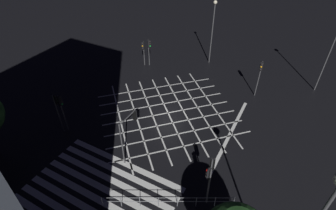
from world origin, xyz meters
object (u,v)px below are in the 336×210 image
object	(u,v)px
traffic_light_se_cross	(211,170)
street_lamp_east	(334,43)
traffic_light_ne_cross	(260,72)
traffic_light_se_main	(209,179)
traffic_light_median_south	(129,127)
traffic_light_nw_cross	(143,49)
street_lamp_far	(213,23)
traffic_light_sw_main	(62,107)
traffic_light_sw_cross	(57,106)
traffic_light_nw_main	(149,47)

from	to	relation	value
traffic_light_se_cross	street_lamp_east	xyz separation A→B (m)	(5.73, 18.52, 2.94)
traffic_light_se_cross	traffic_light_ne_cross	bearing A→B (deg)	0.11
traffic_light_se_main	traffic_light_median_south	bearing A→B (deg)	-9.90
traffic_light_nw_cross	street_lamp_far	world-z (taller)	street_lamp_far
traffic_light_sw_main	traffic_light_ne_cross	distance (m)	19.64
traffic_light_sw_cross	street_lamp_far	bearing A→B (deg)	-20.35
street_lamp_east	traffic_light_sw_cross	bearing A→B (deg)	-137.22
traffic_light_median_south	traffic_light_ne_cross	world-z (taller)	traffic_light_median_south
traffic_light_ne_cross	traffic_light_sw_main	bearing A→B (deg)	-45.17
street_lamp_far	traffic_light_nw_cross	bearing A→B (deg)	-146.50
traffic_light_nw_main	street_lamp_east	distance (m)	20.19
traffic_light_se_main	street_lamp_east	distance (m)	20.18
traffic_light_sw_cross	traffic_light_se_cross	xyz separation A→B (m)	(14.28, -0.01, -0.15)
traffic_light_median_south	traffic_light_sw_cross	xyz separation A→B (m)	(-7.20, -0.65, -0.16)
traffic_light_sw_cross	traffic_light_median_south	bearing A→B (deg)	-84.84
traffic_light_sw_cross	traffic_light_se_cross	distance (m)	14.28
traffic_light_median_south	traffic_light_ne_cross	xyz separation A→B (m)	(7.05, 13.44, -0.12)
traffic_light_nw_main	traffic_light_sw_cross	world-z (taller)	traffic_light_sw_cross
traffic_light_se_main	street_lamp_far	distance (m)	21.02
traffic_light_se_cross	traffic_light_nw_cross	size ratio (longest dim) A/B	1.20
traffic_light_se_cross	street_lamp_far	world-z (taller)	street_lamp_far
traffic_light_median_south	traffic_light_nw_main	world-z (taller)	traffic_light_median_south
traffic_light_sw_main	traffic_light_se_cross	distance (m)	13.96
traffic_light_sw_main	traffic_light_nw_main	bearing A→B (deg)	89.35
traffic_light_median_south	traffic_light_se_cross	xyz separation A→B (m)	(7.07, -0.66, -0.32)
traffic_light_median_south	traffic_light_se_main	distance (m)	7.26
traffic_light_se_cross	traffic_light_nw_main	bearing A→B (deg)	43.55
traffic_light_se_main	traffic_light_sw_cross	xyz separation A→B (m)	(-14.33, 0.59, 0.39)
traffic_light_ne_cross	traffic_light_nw_cross	bearing A→B (deg)	-90.23
traffic_light_ne_cross	traffic_light_nw_cross	xyz separation A→B (m)	(-14.44, 0.06, -0.66)
traffic_light_se_cross	street_lamp_far	distance (m)	20.43
traffic_light_sw_main	traffic_light_nw_cross	bearing A→B (deg)	92.08
street_lamp_east	street_lamp_far	size ratio (longest dim) A/B	1.01
traffic_light_sw_main	traffic_light_median_south	world-z (taller)	traffic_light_median_south
street_lamp_east	traffic_light_nw_main	bearing A→B (deg)	-168.42
traffic_light_nw_cross	street_lamp_far	bearing A→B (deg)	123.50
traffic_light_se_main	street_lamp_east	bearing A→B (deg)	-106.54
traffic_light_nw_main	street_lamp_east	bearing A→B (deg)	11.58
traffic_light_nw_main	traffic_light_sw_cross	size ratio (longest dim) A/B	0.85
traffic_light_sw_cross	street_lamp_far	xyz separation A→B (m)	(7.02, 18.92, 2.39)
traffic_light_se_main	street_lamp_far	world-z (taller)	street_lamp_far
traffic_light_sw_main	traffic_light_nw_cross	distance (m)	13.93
traffic_light_nw_main	traffic_light_se_main	bearing A→B (deg)	-47.47
traffic_light_sw_main	street_lamp_east	world-z (taller)	street_lamp_east
traffic_light_se_main	traffic_light_nw_cross	world-z (taller)	traffic_light_se_main
traffic_light_median_south	street_lamp_east	xyz separation A→B (m)	(12.80, 17.86, 2.63)
street_lamp_east	street_lamp_far	xyz separation A→B (m)	(-12.98, 0.41, -0.40)
traffic_light_sw_main	traffic_light_ne_cross	bearing A→B (deg)	44.83
traffic_light_ne_cross	traffic_light_se_main	size ratio (longest dim) A/B	1.17
traffic_light_sw_cross	street_lamp_far	world-z (taller)	street_lamp_far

